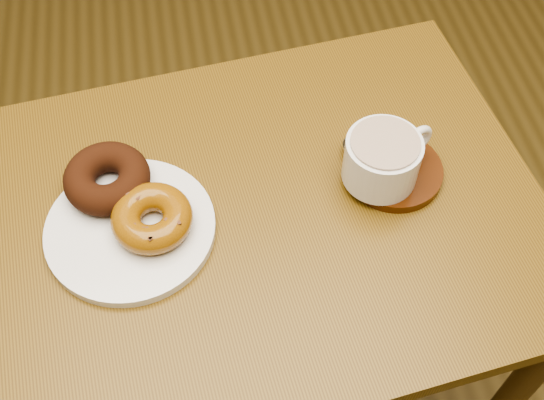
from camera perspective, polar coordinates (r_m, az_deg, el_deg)
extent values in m
plane|color=#513E19|center=(1.61, -10.35, -10.40)|extent=(6.00, 6.00, 0.00)
cube|color=brown|center=(0.90, -1.25, -1.42)|extent=(0.81, 0.64, 0.03)
cylinder|color=#442F13|center=(1.34, -18.00, -4.73)|extent=(0.04, 0.04, 0.68)
cylinder|color=#442F13|center=(1.40, 9.76, 1.79)|extent=(0.04, 0.04, 0.68)
cylinder|color=silver|center=(0.89, -11.75, -2.38)|extent=(0.26, 0.26, 0.01)
torus|color=black|center=(0.91, -13.64, 1.78)|extent=(0.13, 0.13, 0.04)
torus|color=#83500E|center=(0.86, -10.01, -1.49)|extent=(0.11, 0.11, 0.04)
cube|color=#532F1B|center=(0.84, -7.99, -0.58)|extent=(0.01, 0.00, 0.00)
cube|color=#532F1B|center=(0.85, -8.23, 0.08)|extent=(0.01, 0.01, 0.00)
cube|color=#532F1B|center=(0.86, -8.76, 0.58)|extent=(0.01, 0.01, 0.00)
cube|color=#532F1B|center=(0.86, -9.49, 0.85)|extent=(0.01, 0.01, 0.00)
cube|color=#532F1B|center=(0.87, -10.31, 0.87)|extent=(0.00, 0.01, 0.00)
cube|color=#532F1B|center=(0.86, -11.11, 0.62)|extent=(0.01, 0.01, 0.00)
cube|color=#532F1B|center=(0.86, -11.77, 0.15)|extent=(0.01, 0.01, 0.00)
cube|color=#532F1B|center=(0.86, -12.20, -0.48)|extent=(0.01, 0.01, 0.00)
cube|color=#532F1B|center=(0.85, -12.33, -1.18)|extent=(0.01, 0.00, 0.00)
cube|color=#532F1B|center=(0.84, -12.12, -1.85)|extent=(0.01, 0.01, 0.00)
cube|color=#532F1B|center=(0.84, -11.61, -2.38)|extent=(0.01, 0.01, 0.00)
cube|color=#532F1B|center=(0.83, -10.87, -2.68)|extent=(0.01, 0.01, 0.00)
cube|color=#532F1B|center=(0.83, -10.02, -2.71)|extent=(0.00, 0.01, 0.00)
cube|color=#532F1B|center=(0.83, -9.18, -2.45)|extent=(0.01, 0.01, 0.00)
cube|color=#532F1B|center=(0.83, -8.50, -1.95)|extent=(0.01, 0.01, 0.00)
cube|color=#532F1B|center=(0.84, -8.09, -1.29)|extent=(0.01, 0.01, 0.00)
cylinder|color=#3B1A08|center=(0.94, 10.16, 2.41)|extent=(0.15, 0.15, 0.01)
cylinder|color=silver|center=(0.89, 9.17, 3.33)|extent=(0.10, 0.10, 0.07)
cylinder|color=brown|center=(0.87, 9.46, 4.75)|extent=(0.09, 0.09, 0.00)
torus|color=silver|center=(0.92, 12.06, 4.95)|extent=(0.05, 0.03, 0.05)
ellipsoid|color=silver|center=(0.94, 6.67, 4.54)|extent=(0.02, 0.03, 0.01)
cube|color=silver|center=(0.92, 7.91, 2.31)|extent=(0.02, 0.09, 0.00)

